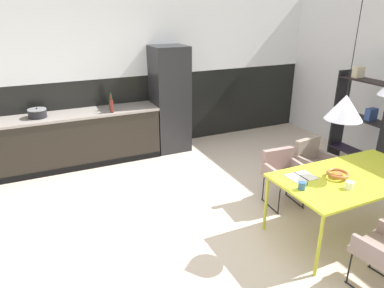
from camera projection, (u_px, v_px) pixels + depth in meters
The scene contains 17 objects.
ground_plane at pixel (220, 233), 4.23m from camera, with size 9.59×9.59×0.00m, color beige.
back_wall_splashback_dark at pixel (140, 112), 6.65m from camera, with size 7.37×0.12×1.38m, color black.
back_wall_panel_upper at pixel (136, 36), 6.14m from camera, with size 7.37×0.12×1.38m, color white.
kitchen_counter at pixel (48, 143), 5.77m from camera, with size 3.71×0.63×0.91m.
refrigerator_column at pixel (170, 100), 6.43m from camera, with size 0.62×0.60×1.92m, color #232326.
dining_table at pixel (353, 179), 4.01m from camera, with size 1.79×0.95×0.75m.
armchair_facing_counter at pixel (313, 160), 4.99m from camera, with size 0.55×0.54×0.80m.
armchair_corner_seat at pixel (282, 169), 4.74m from camera, with size 0.51×0.50×0.75m.
fruit_bowl at pixel (338, 174), 3.95m from camera, with size 0.25×0.25×0.07m.
open_book at pixel (301, 177), 3.96m from camera, with size 0.30×0.24×0.02m.
mug_glass_clear at pixel (302, 186), 3.69m from camera, with size 0.12×0.08×0.09m.
mug_wide_latte at pixel (350, 185), 3.71m from camera, with size 0.13×0.08×0.08m.
cooking_pot at pixel (37, 113), 5.54m from camera, with size 0.28×0.28×0.16m.
bottle_wine_green at pixel (111, 103), 5.93m from camera, with size 0.07×0.07×0.29m.
bottle_spice_small at pixel (112, 106), 5.78m from camera, with size 0.06×0.06×0.30m.
open_shelf_unit at pixel (362, 118), 5.69m from camera, with size 0.30×0.97×1.66m.
pendant_lamp_over_table_near at pixel (345, 107), 3.51m from camera, with size 0.37×0.37×1.22m.
Camera 1 is at (-1.78, -3.07, 2.55)m, focal length 32.80 mm.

